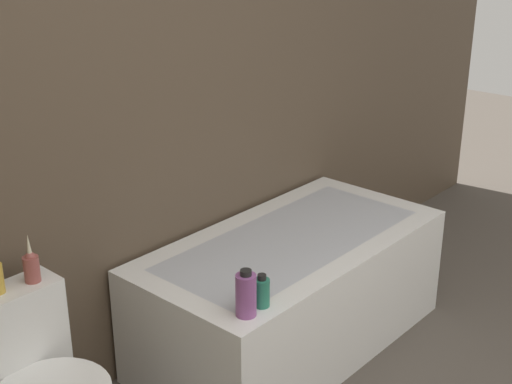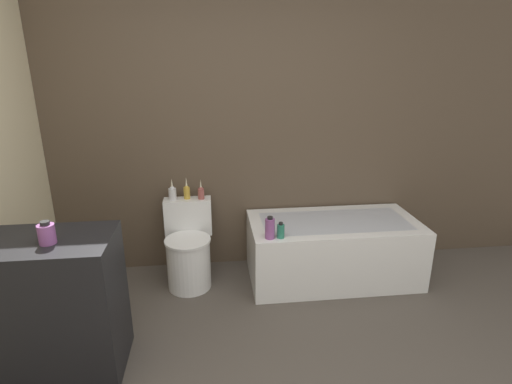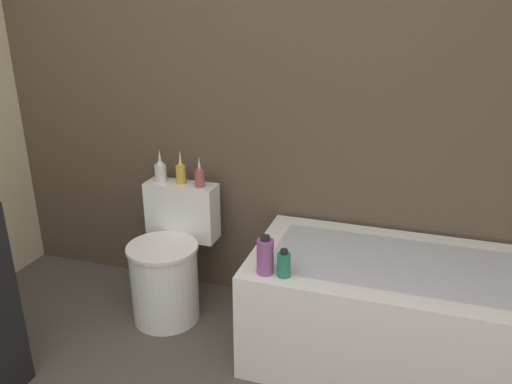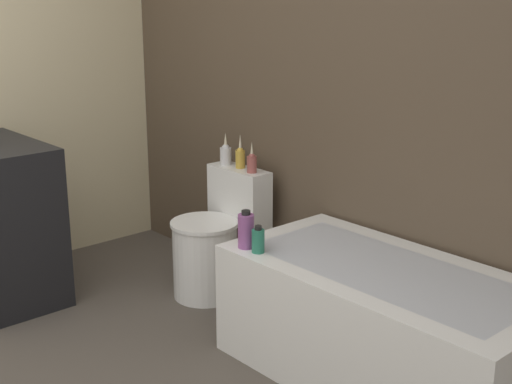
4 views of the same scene
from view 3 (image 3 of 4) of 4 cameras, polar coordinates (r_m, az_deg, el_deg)
The scene contains 8 objects.
wall_back_tiled at distance 2.64m, azimuth 1.53°, elevation 13.57°, with size 6.40×0.06×2.60m.
bathtub at distance 2.50m, azimuth 16.50°, elevation -13.17°, with size 1.43×0.72×0.53m.
toilet at distance 2.79m, azimuth -9.89°, elevation -8.08°, with size 0.40×0.51×0.70m.
vase_gold at distance 2.81m, azimuth -10.85°, elevation 2.43°, with size 0.07×0.07×0.18m.
vase_silver at distance 2.76m, azimuth -8.58°, elevation 2.28°, with size 0.05×0.05×0.19m.
vase_bronze at distance 2.70m, azimuth -6.46°, elevation 1.79°, with size 0.05×0.05×0.17m.
shampoo_bottle_tall at distance 2.16m, azimuth 1.06°, elevation -7.33°, with size 0.07×0.07×0.18m.
shampoo_bottle_short at distance 2.15m, azimuth 3.20°, elevation -8.24°, with size 0.06×0.06×0.13m.
Camera 3 is at (0.74, -0.37, 1.63)m, focal length 35.00 mm.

